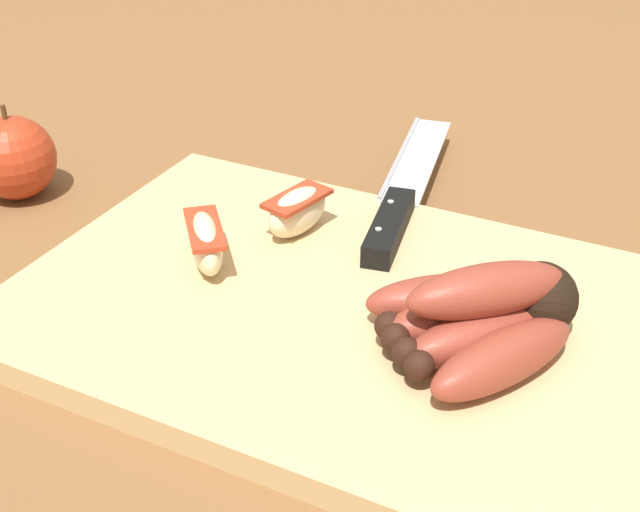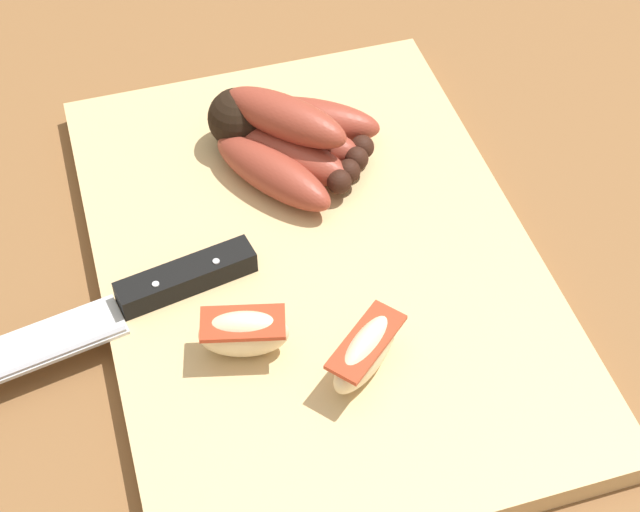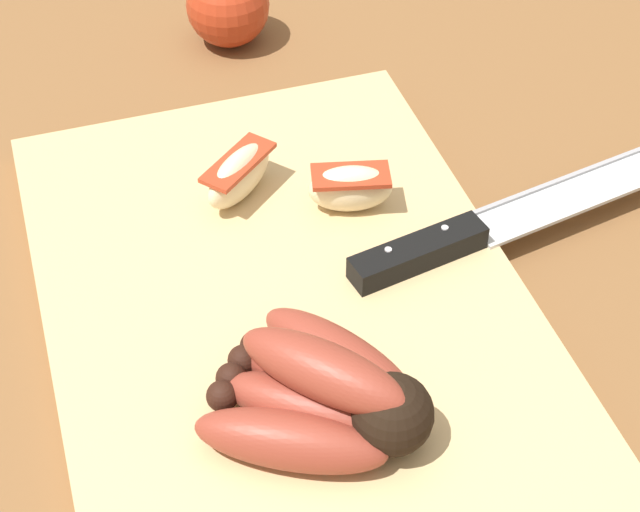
{
  "view_description": "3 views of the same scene",
  "coord_description": "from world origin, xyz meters",
  "px_view_note": "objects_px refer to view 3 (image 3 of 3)",
  "views": [
    {
      "loc": [
        0.21,
        -0.43,
        0.36
      ],
      "look_at": [
        -0.01,
        0.01,
        0.06
      ],
      "focal_mm": 47.8,
      "sensor_mm": 36.0,
      "label": 1
    },
    {
      "loc": [
        -0.45,
        0.15,
        0.56
      ],
      "look_at": [
        -0.01,
        0.01,
        0.03
      ],
      "focal_mm": 55.7,
      "sensor_mm": 36.0,
      "label": 2
    },
    {
      "loc": [
        0.45,
        -0.11,
        0.51
      ],
      "look_at": [
        -0.01,
        0.04,
        0.04
      ],
      "focal_mm": 57.69,
      "sensor_mm": 36.0,
      "label": 3
    }
  ],
  "objects_px": {
    "banana_bunch": "(325,395)",
    "whole_apple": "(228,5)",
    "apple_wedge_middle": "(351,187)",
    "chefs_knife": "(474,228)",
    "apple_wedge_near": "(239,175)"
  },
  "relations": [
    {
      "from": "apple_wedge_middle",
      "to": "whole_apple",
      "type": "height_order",
      "value": "whole_apple"
    },
    {
      "from": "banana_bunch",
      "to": "apple_wedge_near",
      "type": "bearing_deg",
      "value": 179.03
    },
    {
      "from": "banana_bunch",
      "to": "apple_wedge_near",
      "type": "xyz_separation_m",
      "value": [
        -0.21,
        0.0,
        -0.0
      ]
    },
    {
      "from": "whole_apple",
      "to": "banana_bunch",
      "type": "bearing_deg",
      "value": -6.95
    },
    {
      "from": "apple_wedge_near",
      "to": "apple_wedge_middle",
      "type": "distance_m",
      "value": 0.08
    },
    {
      "from": "banana_bunch",
      "to": "chefs_knife",
      "type": "bearing_deg",
      "value": 128.57
    },
    {
      "from": "banana_bunch",
      "to": "whole_apple",
      "type": "bearing_deg",
      "value": 173.05
    },
    {
      "from": "banana_bunch",
      "to": "apple_wedge_middle",
      "type": "xyz_separation_m",
      "value": [
        -0.17,
        0.08,
        -0.0
      ]
    },
    {
      "from": "whole_apple",
      "to": "chefs_knife",
      "type": "bearing_deg",
      "value": 16.35
    },
    {
      "from": "chefs_knife",
      "to": "banana_bunch",
      "type": "bearing_deg",
      "value": -51.43
    },
    {
      "from": "apple_wedge_near",
      "to": "whole_apple",
      "type": "relative_size",
      "value": 0.78
    },
    {
      "from": "apple_wedge_middle",
      "to": "whole_apple",
      "type": "distance_m",
      "value": 0.27
    },
    {
      "from": "whole_apple",
      "to": "apple_wedge_near",
      "type": "bearing_deg",
      "value": -12.22
    },
    {
      "from": "banana_bunch",
      "to": "chefs_knife",
      "type": "height_order",
      "value": "banana_bunch"
    },
    {
      "from": "chefs_knife",
      "to": "apple_wedge_middle",
      "type": "relative_size",
      "value": 4.34
    }
  ]
}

